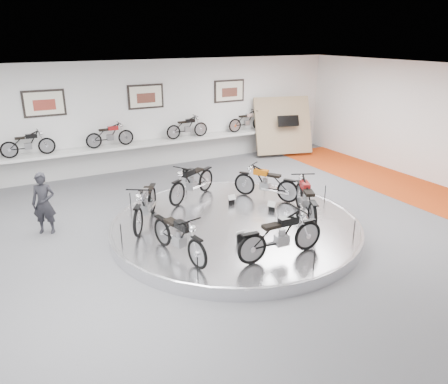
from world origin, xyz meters
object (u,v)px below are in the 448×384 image
bike_b (192,181)px  bike_c (145,203)px  bike_a (266,182)px  shelf (151,143)px  bike_d (179,236)px  visitor (44,203)px  bike_f (306,199)px  display_platform (235,227)px  bike_e (281,235)px

bike_b → bike_c: (-1.79, -1.10, 0.02)m
bike_b → bike_a: bearing=120.9°
shelf → bike_d: bearing=-105.1°
bike_b → visitor: visitor is taller
shelf → bike_b: (-0.28, -4.33, -0.17)m
bike_b → bike_f: (1.98, -2.76, 0.02)m
display_platform → bike_f: bearing=-22.0°
bike_b → visitor: (-4.02, 0.22, -0.02)m
bike_b → bike_e: (0.19, -4.18, -0.01)m
bike_b → bike_e: size_ratio=1.01×
bike_f → bike_b: bearing=60.7°
shelf → bike_b: 4.34m
bike_b → visitor: bearing=-33.2°
bike_f → visitor: (-6.01, 2.98, -0.04)m
shelf → bike_d: (-2.01, -7.46, -0.20)m
display_platform → visitor: (-4.31, 2.29, 0.66)m
visitor → bike_d: bearing=-29.8°
bike_a → bike_b: (-1.88, 1.04, 0.03)m
shelf → bike_a: size_ratio=6.41×
bike_a → bike_e: bearing=118.2°
bike_d → bike_e: (1.92, -1.06, 0.03)m
bike_c → visitor: (-2.23, 1.33, -0.04)m
shelf → bike_b: bearing=-93.7°
shelf → visitor: 5.95m
bike_d → bike_f: size_ratio=0.91×
bike_f → shelf: bearing=38.5°
display_platform → visitor: size_ratio=3.96×
bike_b → display_platform: bearing=67.7°
bike_d → bike_e: size_ratio=0.95×
shelf → display_platform: bearing=-90.0°
bike_a → bike_d: bearing=86.5°
bike_b → bike_c: 2.10m
bike_a → bike_c: 3.67m
bike_b → bike_d: bearing=31.0°
bike_c → bike_e: bearing=65.0°
bike_d → bike_f: bearing=84.8°
bike_a → visitor: visitor is taller
display_platform → bike_b: bike_b is taller
bike_d → bike_b: bearing=140.1°
display_platform → bike_f: bike_f is taller
bike_b → bike_f: bearing=95.7°
display_platform → bike_b: (-0.28, 2.07, 0.68)m
bike_a → bike_e: 3.56m
bike_b → bike_d: size_ratio=1.07×
bike_a → visitor: 6.04m
shelf → bike_a: bike_a is taller
bike_a → bike_d: bike_a is taller
display_platform → bike_d: bike_d is taller
bike_d → bike_e: bike_e is taller
shelf → bike_d: bike_d is taller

